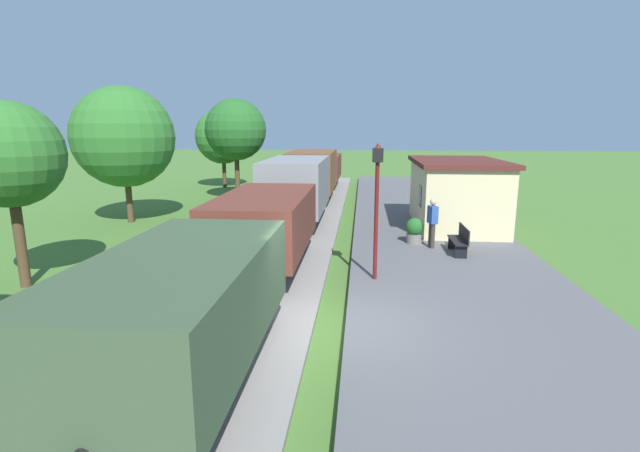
{
  "coord_description": "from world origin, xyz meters",
  "views": [
    {
      "loc": [
        0.5,
        -9.13,
        4.35
      ],
      "look_at": [
        -0.62,
        3.0,
        1.73
      ],
      "focal_mm": 25.91,
      "sensor_mm": 36.0,
      "label": 1
    }
  ],
  "objects_px": {
    "bench_near_hut": "(460,240)",
    "freight_train": "(297,191)",
    "potted_planter": "(414,230)",
    "tree_trackside_mid": "(8,155)",
    "station_hut": "(456,193)",
    "tree_field_distant": "(223,136)",
    "person_waiting": "(432,221)",
    "tree_trackside_far": "(124,137)",
    "lamp_post_near": "(377,187)",
    "tree_field_left": "(236,130)"
  },
  "relations": [
    {
      "from": "person_waiting",
      "to": "lamp_post_near",
      "type": "relative_size",
      "value": 0.46
    },
    {
      "from": "station_hut",
      "to": "person_waiting",
      "type": "xyz_separation_m",
      "value": [
        -1.48,
        -3.75,
        -0.47
      ]
    },
    {
      "from": "station_hut",
      "to": "tree_field_left",
      "type": "distance_m",
      "value": 13.77
    },
    {
      "from": "tree_field_distant",
      "to": "bench_near_hut",
      "type": "bearing_deg",
      "value": -53.34
    },
    {
      "from": "person_waiting",
      "to": "tree_field_distant",
      "type": "relative_size",
      "value": 0.3
    },
    {
      "from": "person_waiting",
      "to": "tree_trackside_far",
      "type": "distance_m",
      "value": 14.11
    },
    {
      "from": "bench_near_hut",
      "to": "tree_field_left",
      "type": "relative_size",
      "value": 0.25
    },
    {
      "from": "tree_trackside_far",
      "to": "tree_field_left",
      "type": "distance_m",
      "value": 7.52
    },
    {
      "from": "bench_near_hut",
      "to": "freight_train",
      "type": "bearing_deg",
      "value": 139.47
    },
    {
      "from": "potted_planter",
      "to": "tree_trackside_mid",
      "type": "distance_m",
      "value": 12.56
    },
    {
      "from": "tree_field_left",
      "to": "tree_field_distant",
      "type": "height_order",
      "value": "tree_field_left"
    },
    {
      "from": "tree_trackside_mid",
      "to": "potted_planter",
      "type": "bearing_deg",
      "value": 23.94
    },
    {
      "from": "tree_field_distant",
      "to": "tree_field_left",
      "type": "bearing_deg",
      "value": -66.46
    },
    {
      "from": "bench_near_hut",
      "to": "tree_field_left",
      "type": "xyz_separation_m",
      "value": [
        -10.68,
        11.84,
        3.45
      ]
    },
    {
      "from": "station_hut",
      "to": "tree_field_left",
      "type": "xyz_separation_m",
      "value": [
        -11.33,
        7.4,
        2.52
      ]
    },
    {
      "from": "station_hut",
      "to": "tree_trackside_far",
      "type": "xyz_separation_m",
      "value": [
        -14.61,
        0.65,
        2.24
      ]
    },
    {
      "from": "tree_trackside_far",
      "to": "tree_field_distant",
      "type": "bearing_deg",
      "value": 87.08
    },
    {
      "from": "tree_trackside_mid",
      "to": "tree_trackside_far",
      "type": "distance_m",
      "value": 8.89
    },
    {
      "from": "tree_trackside_mid",
      "to": "tree_field_left",
      "type": "xyz_separation_m",
      "value": [
        1.84,
        15.53,
        0.55
      ]
    },
    {
      "from": "tree_trackside_mid",
      "to": "tree_field_distant",
      "type": "xyz_separation_m",
      "value": [
        -0.79,
        21.56,
        0.05
      ]
    },
    {
      "from": "person_waiting",
      "to": "tree_trackside_mid",
      "type": "height_order",
      "value": "tree_trackside_mid"
    },
    {
      "from": "freight_train",
      "to": "tree_trackside_mid",
      "type": "height_order",
      "value": "tree_trackside_mid"
    },
    {
      "from": "freight_train",
      "to": "tree_field_distant",
      "type": "distance_m",
      "value": 14.67
    },
    {
      "from": "lamp_post_near",
      "to": "tree_field_left",
      "type": "distance_m",
      "value": 16.73
    },
    {
      "from": "station_hut",
      "to": "potted_planter",
      "type": "xyz_separation_m",
      "value": [
        -2.0,
        -3.16,
        -0.93
      ]
    },
    {
      "from": "potted_planter",
      "to": "tree_field_left",
      "type": "relative_size",
      "value": 0.15
    },
    {
      "from": "bench_near_hut",
      "to": "tree_field_left",
      "type": "distance_m",
      "value": 16.31
    },
    {
      "from": "tree_trackside_far",
      "to": "person_waiting",
      "type": "bearing_deg",
      "value": -18.52
    },
    {
      "from": "station_hut",
      "to": "tree_field_distant",
      "type": "xyz_separation_m",
      "value": [
        -13.96,
        13.44,
        2.02
      ]
    },
    {
      "from": "freight_train",
      "to": "tree_field_left",
      "type": "bearing_deg",
      "value": 124.53
    },
    {
      "from": "lamp_post_near",
      "to": "freight_train",
      "type": "bearing_deg",
      "value": 112.0
    },
    {
      "from": "station_hut",
      "to": "tree_trackside_mid",
      "type": "bearing_deg",
      "value": -148.34
    },
    {
      "from": "person_waiting",
      "to": "potted_planter",
      "type": "xyz_separation_m",
      "value": [
        -0.52,
        0.59,
        -0.46
      ]
    },
    {
      "from": "potted_planter",
      "to": "tree_trackside_mid",
      "type": "bearing_deg",
      "value": -156.06
    },
    {
      "from": "tree_trackside_mid",
      "to": "tree_trackside_far",
      "type": "height_order",
      "value": "tree_trackside_far"
    },
    {
      "from": "station_hut",
      "to": "tree_trackside_mid",
      "type": "relative_size",
      "value": 1.15
    },
    {
      "from": "bench_near_hut",
      "to": "lamp_post_near",
      "type": "height_order",
      "value": "lamp_post_near"
    },
    {
      "from": "tree_trackside_mid",
      "to": "tree_field_distant",
      "type": "distance_m",
      "value": 21.57
    },
    {
      "from": "potted_planter",
      "to": "tree_field_left",
      "type": "bearing_deg",
      "value": 131.45
    },
    {
      "from": "bench_near_hut",
      "to": "tree_field_left",
      "type": "height_order",
      "value": "tree_field_left"
    },
    {
      "from": "person_waiting",
      "to": "tree_trackside_far",
      "type": "xyz_separation_m",
      "value": [
        -13.13,
        4.4,
        2.71
      ]
    },
    {
      "from": "tree_trackside_mid",
      "to": "tree_field_distant",
      "type": "height_order",
      "value": "tree_field_distant"
    },
    {
      "from": "person_waiting",
      "to": "tree_trackside_mid",
      "type": "relative_size",
      "value": 0.34
    },
    {
      "from": "person_waiting",
      "to": "station_hut",
      "type": "bearing_deg",
      "value": -129.24
    },
    {
      "from": "bench_near_hut",
      "to": "tree_trackside_far",
      "type": "height_order",
      "value": "tree_trackside_far"
    },
    {
      "from": "bench_near_hut",
      "to": "person_waiting",
      "type": "height_order",
      "value": "person_waiting"
    },
    {
      "from": "tree_trackside_mid",
      "to": "tree_trackside_far",
      "type": "bearing_deg",
      "value": 99.32
    },
    {
      "from": "person_waiting",
      "to": "tree_field_distant",
      "type": "xyz_separation_m",
      "value": [
        -12.48,
        17.19,
        2.49
      ]
    },
    {
      "from": "station_hut",
      "to": "tree_trackside_mid",
      "type": "height_order",
      "value": "tree_trackside_mid"
    },
    {
      "from": "person_waiting",
      "to": "tree_field_left",
      "type": "relative_size",
      "value": 0.29
    }
  ]
}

